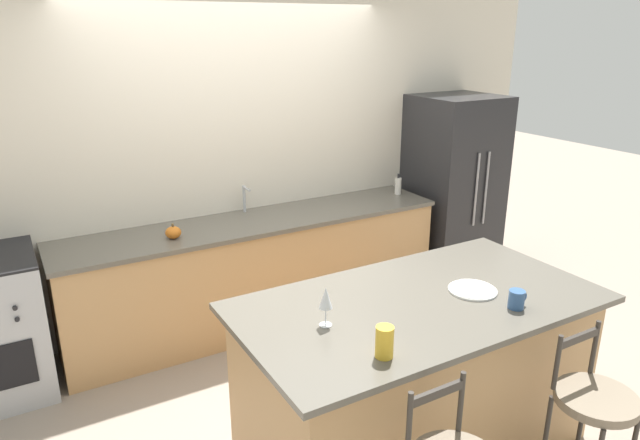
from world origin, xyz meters
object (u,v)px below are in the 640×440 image
object	(u,v)px
refrigerator	(452,189)
pumpkin_decoration	(173,232)
bar_stool_far	(592,417)
soap_bottle	(398,186)
tumbler_cup	(384,342)
wine_glass	(326,299)
coffee_mug	(517,299)
dinner_plate	(473,290)

from	to	relation	value
refrigerator	pumpkin_decoration	bearing A→B (deg)	-178.88
bar_stool_far	soap_bottle	bearing A→B (deg)	72.88
tumbler_cup	soap_bottle	bearing A→B (deg)	51.45
bar_stool_far	wine_glass	world-z (taller)	wine_glass
refrigerator	tumbler_cup	distance (m)	3.16
coffee_mug	soap_bottle	xyz separation A→B (m)	(0.87, 2.15, -0.02)
refrigerator	soap_bottle	bearing A→B (deg)	173.70
tumbler_cup	dinner_plate	bearing A→B (deg)	19.77
dinner_plate	tumbler_cup	xyz separation A→B (m)	(-0.81, -0.29, 0.06)
refrigerator	dinner_plate	size ratio (longest dim) A/B	6.55
dinner_plate	soap_bottle	size ratio (longest dim) A/B	1.42
coffee_mug	dinner_plate	bearing A→B (deg)	101.79
refrigerator	wine_glass	bearing A→B (deg)	-144.11
tumbler_cup	pumpkin_decoration	distance (m)	2.10
tumbler_cup	pumpkin_decoration	size ratio (longest dim) A/B	1.32
bar_stool_far	coffee_mug	size ratio (longest dim) A/B	8.31
dinner_plate	pumpkin_decoration	bearing A→B (deg)	123.18
coffee_mug	pumpkin_decoration	size ratio (longest dim) A/B	1.03
coffee_mug	tumbler_cup	xyz separation A→B (m)	(-0.87, -0.03, 0.02)
bar_stool_far	tumbler_cup	distance (m)	1.13
tumbler_cup	coffee_mug	bearing A→B (deg)	2.24
wine_glass	pumpkin_decoration	xyz separation A→B (m)	(-0.26, 1.70, -0.15)
refrigerator	pumpkin_decoration	world-z (taller)	refrigerator
dinner_plate	soap_bottle	distance (m)	2.11
tumbler_cup	pumpkin_decoration	world-z (taller)	tumbler_cup
refrigerator	dinner_plate	bearing A→B (deg)	-129.78
bar_stool_far	coffee_mug	distance (m)	0.64
wine_glass	pumpkin_decoration	bearing A→B (deg)	98.83
refrigerator	wine_glass	size ratio (longest dim) A/B	8.58
bar_stool_far	pumpkin_decoration	xyz separation A→B (m)	(-1.28, 2.49, 0.39)
dinner_plate	wine_glass	xyz separation A→B (m)	(-0.90, 0.08, 0.13)
refrigerator	pumpkin_decoration	xyz separation A→B (m)	(-2.68, -0.05, 0.06)
refrigerator	soap_bottle	world-z (taller)	refrigerator
refrigerator	wine_glass	xyz separation A→B (m)	(-2.42, -1.75, 0.21)
refrigerator	tumbler_cup	size ratio (longest dim) A/B	11.82
wine_glass	refrigerator	bearing A→B (deg)	35.89
coffee_mug	refrigerator	bearing A→B (deg)	54.87
pumpkin_decoration	soap_bottle	distance (m)	2.09
dinner_plate	coffee_mug	distance (m)	0.27
dinner_plate	wine_glass	world-z (taller)	wine_glass
pumpkin_decoration	refrigerator	bearing A→B (deg)	1.12
soap_bottle	bar_stool_far	bearing A→B (deg)	-107.12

